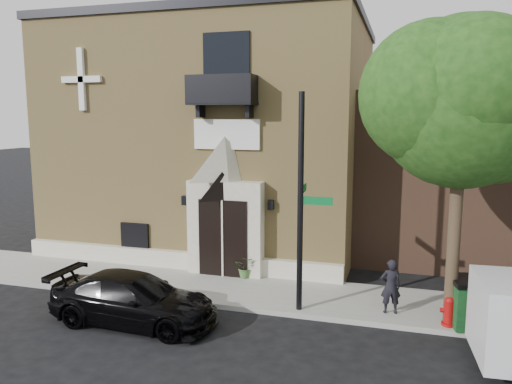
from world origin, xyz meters
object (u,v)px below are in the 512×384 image
street_sign (301,203)px  pedestrian_near (391,286)px  fire_hydrant (449,311)px  black_sedan (134,299)px  dumpster (489,303)px

street_sign → pedestrian_near: (2.43, 0.43, -2.26)m
fire_hydrant → pedestrian_near: bearing=163.5°
black_sedan → dumpster: 9.24m
black_sedan → dumpster: bearing=-75.3°
black_sedan → pedestrian_near: pedestrian_near is taller
street_sign → fire_hydrant: street_sign is taller
black_sedan → fire_hydrant: black_sedan is taller
black_sedan → pedestrian_near: 6.95m
dumpster → pedestrian_near: (-2.44, 0.18, 0.13)m
fire_hydrant → dumpster: dumpster is taller
street_sign → dumpster: bearing=1.4°
black_sedan → dumpster: size_ratio=2.23×
street_sign → black_sedan: bearing=-157.0°
dumpster → pedestrian_near: size_ratio=1.36×
black_sedan → pedestrian_near: bearing=-69.2°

